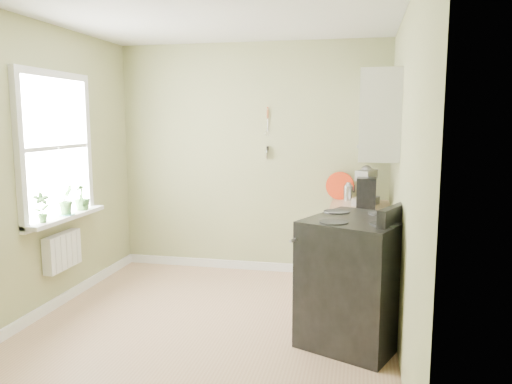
% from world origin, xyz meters
% --- Properties ---
extents(floor, '(3.20, 3.60, 0.02)m').
position_xyz_m(floor, '(0.00, 0.00, -0.01)').
color(floor, tan).
rests_on(floor, ground).
extents(ceiling, '(3.20, 3.60, 0.02)m').
position_xyz_m(ceiling, '(0.00, 0.00, 2.71)').
color(ceiling, white).
rests_on(ceiling, wall_back).
extents(wall_back, '(3.20, 0.02, 2.70)m').
position_xyz_m(wall_back, '(0.00, 1.81, 1.35)').
color(wall_back, tan).
rests_on(wall_back, floor).
extents(wall_left, '(0.02, 3.60, 2.70)m').
position_xyz_m(wall_left, '(-1.61, 0.00, 1.35)').
color(wall_left, tan).
rests_on(wall_left, floor).
extents(wall_right, '(0.02, 3.60, 2.70)m').
position_xyz_m(wall_right, '(1.61, 0.00, 1.35)').
color(wall_right, tan).
rests_on(wall_right, floor).
extents(base_cabinets, '(0.60, 1.60, 0.87)m').
position_xyz_m(base_cabinets, '(1.30, 1.00, 0.43)').
color(base_cabinets, white).
rests_on(base_cabinets, floor).
extents(countertop, '(0.64, 1.60, 0.04)m').
position_xyz_m(countertop, '(1.29, 1.00, 0.89)').
color(countertop, tan).
rests_on(countertop, base_cabinets).
extents(upper_cabinets, '(0.35, 1.40, 0.80)m').
position_xyz_m(upper_cabinets, '(1.43, 1.10, 1.85)').
color(upper_cabinets, white).
rests_on(upper_cabinets, wall_right).
extents(window, '(0.06, 1.14, 1.44)m').
position_xyz_m(window, '(-1.58, 0.30, 1.55)').
color(window, white).
rests_on(window, wall_left).
extents(window_sill, '(0.18, 1.14, 0.04)m').
position_xyz_m(window_sill, '(-1.51, 0.30, 0.88)').
color(window_sill, white).
rests_on(window_sill, wall_left).
extents(radiator, '(0.12, 0.50, 0.35)m').
position_xyz_m(radiator, '(-1.54, 0.25, 0.55)').
color(radiator, white).
rests_on(radiator, wall_left).
extents(wall_utensils, '(0.02, 0.14, 0.58)m').
position_xyz_m(wall_utensils, '(0.20, 1.78, 1.56)').
color(wall_utensils, tan).
rests_on(wall_utensils, wall_back).
extents(stove, '(1.04, 1.06, 1.16)m').
position_xyz_m(stove, '(1.28, 0.05, 0.52)').
color(stove, black).
rests_on(stove, floor).
extents(stand_mixer, '(0.30, 0.38, 0.41)m').
position_xyz_m(stand_mixer, '(1.34, 1.45, 1.09)').
color(stand_mixer, '#B2B2B7').
rests_on(stand_mixer, countertop).
extents(kettle, '(0.20, 0.12, 0.21)m').
position_xyz_m(kettle, '(1.15, 1.72, 1.01)').
color(kettle, silver).
rests_on(kettle, countertop).
extents(coffee_maker, '(0.19, 0.21, 0.33)m').
position_xyz_m(coffee_maker, '(1.34, 1.09, 1.07)').
color(coffee_maker, black).
rests_on(coffee_maker, countertop).
extents(red_tray, '(0.32, 0.09, 0.32)m').
position_xyz_m(red_tray, '(1.05, 1.72, 1.07)').
color(red_tray, '#B1280E').
rests_on(red_tray, countertop).
extents(jar, '(0.07, 0.07, 0.08)m').
position_xyz_m(jar, '(1.12, 0.30, 0.95)').
color(jar, beige).
rests_on(jar, countertop).
extents(plant_a, '(0.17, 0.18, 0.28)m').
position_xyz_m(plant_a, '(-1.50, -0.08, 1.04)').
color(plant_a, '#39642C').
rests_on(plant_a, window_sill).
extents(plant_b, '(0.16, 0.19, 0.30)m').
position_xyz_m(plant_b, '(-1.50, 0.30, 1.05)').
color(plant_b, '#39642C').
rests_on(plant_b, window_sill).
extents(plant_c, '(0.15, 0.15, 0.27)m').
position_xyz_m(plant_c, '(-1.50, 0.58, 1.04)').
color(plant_c, '#39642C').
rests_on(plant_c, window_sill).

